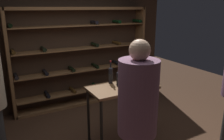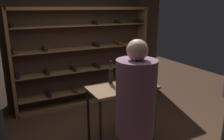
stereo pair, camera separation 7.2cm
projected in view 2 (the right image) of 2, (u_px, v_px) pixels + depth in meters
back_wall at (73, 41)px, 5.01m from camera, size 4.68×0.10×2.91m
wine_rack at (85, 58)px, 5.02m from camera, size 3.13×0.32×2.19m
tasting_table at (122, 93)px, 3.59m from camera, size 1.10×0.59×0.96m
person_guest_khaki at (135, 114)px, 2.49m from camera, size 0.45×0.45×1.87m
wine_bottle_gold_foil at (111, 75)px, 3.67m from camera, size 0.07×0.07×0.38m
wine_bottle_black_capsule at (119, 78)px, 3.55m from camera, size 0.08×0.08×0.34m
wine_glass_stemmed_left at (148, 77)px, 3.70m from camera, size 0.08×0.08×0.14m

